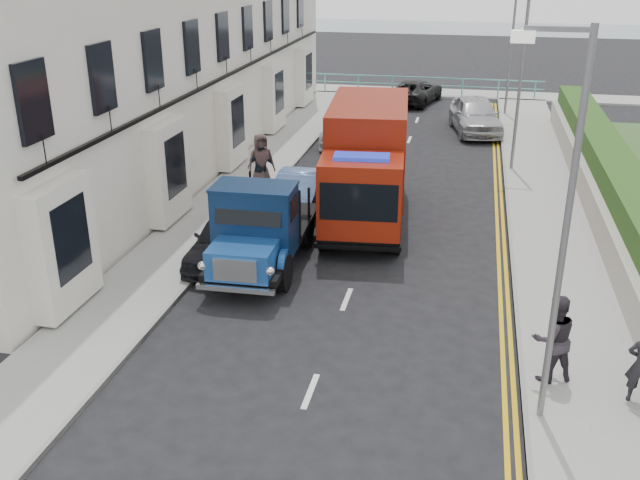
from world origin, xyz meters
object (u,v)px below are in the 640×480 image
(red_lorry, at_px, (367,160))
(parked_car_front, at_px, (228,237))
(lamp_far, at_px, (510,35))
(bedford_lorry, at_px, (257,234))
(lamp_near, at_px, (560,215))
(lamp_mid, at_px, (518,66))

(red_lorry, height_order, parked_car_front, red_lorry)
(lamp_far, xyz_separation_m, red_lorry, (-4.59, -16.28, -2.09))
(bedford_lorry, relative_size, parked_car_front, 1.34)
(lamp_near, xyz_separation_m, lamp_far, (0.00, 26.00, 0.00))
(lamp_mid, relative_size, lamp_far, 1.00)
(lamp_mid, xyz_separation_m, parked_car_front, (-7.78, -10.32, -3.33))
(lamp_near, relative_size, red_lorry, 1.00)
(bedford_lorry, bearing_deg, lamp_far, 70.67)
(lamp_near, bearing_deg, lamp_mid, 90.00)
(bedford_lorry, distance_m, parked_car_front, 1.33)
(lamp_near, distance_m, bedford_lorry, 8.86)
(red_lorry, bearing_deg, lamp_mid, 48.51)
(lamp_near, relative_size, bedford_lorry, 1.33)
(bedford_lorry, relative_size, red_lorry, 0.75)
(bedford_lorry, xyz_separation_m, red_lorry, (2.14, 4.71, 0.78))
(lamp_mid, height_order, parked_car_front, lamp_mid)
(lamp_near, bearing_deg, parked_car_front, 143.84)
(lamp_far, relative_size, bedford_lorry, 1.33)
(lamp_mid, xyz_separation_m, bedford_lorry, (-6.73, -10.99, -2.87))
(lamp_mid, bearing_deg, lamp_near, -90.00)
(lamp_near, relative_size, lamp_far, 1.00)
(lamp_near, xyz_separation_m, lamp_mid, (0.00, 16.00, 0.00))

